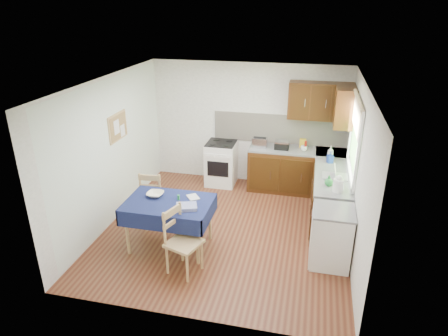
% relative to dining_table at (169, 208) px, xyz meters
% --- Properties ---
extents(floor, '(4.20, 4.20, 0.00)m').
position_rel_dining_table_xyz_m(floor, '(0.74, 0.67, -0.69)').
color(floor, '#512415').
rests_on(floor, ground).
extents(ceiling, '(4.00, 4.20, 0.02)m').
position_rel_dining_table_xyz_m(ceiling, '(0.74, 0.67, 1.81)').
color(ceiling, white).
rests_on(ceiling, wall_back).
extents(wall_back, '(4.00, 0.02, 2.50)m').
position_rel_dining_table_xyz_m(wall_back, '(0.74, 2.77, 0.56)').
color(wall_back, silver).
rests_on(wall_back, ground).
extents(wall_front, '(4.00, 0.02, 2.50)m').
position_rel_dining_table_xyz_m(wall_front, '(0.74, -1.43, 0.56)').
color(wall_front, silver).
rests_on(wall_front, ground).
extents(wall_left, '(0.02, 4.20, 2.50)m').
position_rel_dining_table_xyz_m(wall_left, '(-1.26, 0.67, 0.56)').
color(wall_left, white).
rests_on(wall_left, ground).
extents(wall_right, '(0.02, 4.20, 2.50)m').
position_rel_dining_table_xyz_m(wall_right, '(2.74, 0.67, 0.56)').
color(wall_right, silver).
rests_on(wall_right, ground).
extents(base_cabinets, '(1.90, 2.30, 0.86)m').
position_rel_dining_table_xyz_m(base_cabinets, '(2.09, 1.93, -0.26)').
color(base_cabinets, '#321308').
rests_on(base_cabinets, ground).
extents(worktop_back, '(1.90, 0.60, 0.04)m').
position_rel_dining_table_xyz_m(worktop_back, '(1.79, 2.47, 0.19)').
color(worktop_back, slate).
rests_on(worktop_back, base_cabinets).
extents(worktop_right, '(0.60, 1.70, 0.04)m').
position_rel_dining_table_xyz_m(worktop_right, '(2.44, 1.32, 0.19)').
color(worktop_right, slate).
rests_on(worktop_right, base_cabinets).
extents(worktop_corner, '(0.60, 0.60, 0.04)m').
position_rel_dining_table_xyz_m(worktop_corner, '(2.44, 2.47, 0.19)').
color(worktop_corner, slate).
rests_on(worktop_corner, base_cabinets).
extents(splashback, '(2.70, 0.02, 0.60)m').
position_rel_dining_table_xyz_m(splashback, '(1.39, 2.76, 0.51)').
color(splashback, beige).
rests_on(splashback, wall_back).
extents(upper_cabinets, '(1.20, 0.85, 0.70)m').
position_rel_dining_table_xyz_m(upper_cabinets, '(2.26, 2.47, 1.16)').
color(upper_cabinets, '#321308').
rests_on(upper_cabinets, wall_back).
extents(stove, '(0.60, 0.61, 0.92)m').
position_rel_dining_table_xyz_m(stove, '(0.24, 2.47, -0.23)').
color(stove, white).
rests_on(stove, ground).
extents(window, '(0.04, 1.48, 1.26)m').
position_rel_dining_table_xyz_m(window, '(2.71, 1.37, 0.96)').
color(window, '#2A5021').
rests_on(window, wall_right).
extents(fridge, '(0.58, 0.60, 0.89)m').
position_rel_dining_table_xyz_m(fridge, '(2.44, 0.12, -0.25)').
color(fridge, white).
rests_on(fridge, ground).
extents(corkboard, '(0.04, 0.62, 0.47)m').
position_rel_dining_table_xyz_m(corkboard, '(-1.23, 0.97, 0.91)').
color(corkboard, tan).
rests_on(corkboard, wall_left).
extents(dining_table, '(1.31, 0.89, 0.79)m').
position_rel_dining_table_xyz_m(dining_table, '(0.00, 0.00, 0.00)').
color(dining_table, '#121042').
rests_on(dining_table, ground).
extents(chair_far, '(0.45, 0.45, 0.95)m').
position_rel_dining_table_xyz_m(chair_far, '(-0.56, 0.72, -0.19)').
color(chair_far, tan).
rests_on(chair_far, ground).
extents(chair_near, '(0.55, 0.55, 0.99)m').
position_rel_dining_table_xyz_m(chair_near, '(0.37, -0.53, -0.17)').
color(chair_near, tan).
rests_on(chair_near, ground).
extents(toaster, '(0.29, 0.18, 0.22)m').
position_rel_dining_table_xyz_m(toaster, '(1.04, 2.41, 0.31)').
color(toaster, '#BBBBC0').
rests_on(toaster, worktop_back).
extents(sandwich_press, '(0.28, 0.24, 0.16)m').
position_rel_dining_table_xyz_m(sandwich_press, '(1.48, 2.43, 0.29)').
color(sandwich_press, black).
rests_on(sandwich_press, worktop_back).
extents(sauce_bottle, '(0.05, 0.05, 0.20)m').
position_rel_dining_table_xyz_m(sauce_bottle, '(1.93, 2.42, 0.31)').
color(sauce_bottle, '#B21D0E').
rests_on(sauce_bottle, worktop_back).
extents(yellow_packet, '(0.14, 0.10, 0.17)m').
position_rel_dining_table_xyz_m(yellow_packet, '(1.87, 2.61, 0.30)').
color(yellow_packet, gold).
rests_on(yellow_packet, worktop_back).
extents(dish_rack, '(0.41, 0.31, 0.20)m').
position_rel_dining_table_xyz_m(dish_rack, '(2.47, 1.26, 0.24)').
color(dish_rack, '#96969B').
rests_on(dish_rack, worktop_right).
extents(kettle, '(0.16, 0.16, 0.27)m').
position_rel_dining_table_xyz_m(kettle, '(2.49, 0.72, 0.33)').
color(kettle, white).
rests_on(kettle, worktop_right).
extents(cup, '(0.13, 0.13, 0.10)m').
position_rel_dining_table_xyz_m(cup, '(1.91, 2.41, 0.26)').
color(cup, white).
rests_on(cup, worktop_back).
extents(soap_bottle_a, '(0.12, 0.12, 0.29)m').
position_rel_dining_table_xyz_m(soap_bottle_a, '(2.39, 1.98, 0.36)').
color(soap_bottle_a, white).
rests_on(soap_bottle_a, worktop_right).
extents(soap_bottle_b, '(0.12, 0.12, 0.21)m').
position_rel_dining_table_xyz_m(soap_bottle_b, '(2.39, 1.89, 0.32)').
color(soap_bottle_b, '#1C3BA7').
rests_on(soap_bottle_b, worktop_right).
extents(soap_bottle_c, '(0.14, 0.14, 0.17)m').
position_rel_dining_table_xyz_m(soap_bottle_c, '(2.36, 0.89, 0.30)').
color(soap_bottle_c, '#268C3B').
rests_on(soap_bottle_c, worktop_right).
extents(plate_bowl, '(0.26, 0.26, 0.06)m').
position_rel_dining_table_xyz_m(plate_bowl, '(-0.26, 0.13, 0.14)').
color(plate_bowl, '#FBEFCD').
rests_on(plate_bowl, dining_table).
extents(book, '(0.25, 0.26, 0.02)m').
position_rel_dining_table_xyz_m(book, '(0.26, 0.16, 0.11)').
color(book, white).
rests_on(book, dining_table).
extents(spice_jar, '(0.04, 0.04, 0.08)m').
position_rel_dining_table_xyz_m(spice_jar, '(0.13, 0.09, 0.15)').
color(spice_jar, '#268C3E').
rests_on(spice_jar, dining_table).
extents(tea_towel, '(0.36, 0.32, 0.05)m').
position_rel_dining_table_xyz_m(tea_towel, '(0.33, -0.14, 0.13)').
color(tea_towel, '#283795').
rests_on(tea_towel, dining_table).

